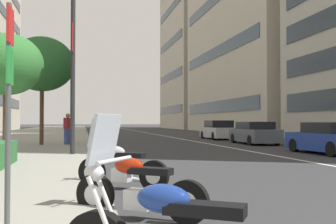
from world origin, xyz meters
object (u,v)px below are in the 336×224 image
at_px(car_mid_block_traffic, 218,130).
at_px(street_tree_by_lamp_post, 6,65).
at_px(motorcycle_by_sign_pole, 136,189).
at_px(car_far_down_avenue, 329,139).
at_px(motorcycle_nearest_camera, 121,169).
at_px(parking_sign_by_curb, 9,90).
at_px(car_following_behind, 254,133).
at_px(street_tree_near_plaza_corner, 42,64).
at_px(street_lamp_with_banners, 81,36).
at_px(pedestrian_on_plaza, 68,129).

xyz_separation_m(car_mid_block_traffic, street_tree_by_lamp_post, (-14.12, 13.47, 2.90)).
xyz_separation_m(motorcycle_by_sign_pole, car_far_down_avenue, (9.77, -9.73, 0.22)).
bearing_deg(motorcycle_nearest_camera, parking_sign_by_curb, 101.60).
height_order(motorcycle_by_sign_pole, car_far_down_avenue, motorcycle_by_sign_pole).
xyz_separation_m(motorcycle_by_sign_pole, street_tree_by_lamp_post, (10.42, 3.66, 3.16)).
distance_m(parking_sign_by_curb, street_tree_by_lamp_post, 11.87).
xyz_separation_m(car_following_behind, street_tree_near_plaza_corner, (-0.80, 12.74, 3.86)).
bearing_deg(car_mid_block_traffic, street_tree_by_lamp_post, 137.43).
height_order(car_mid_block_traffic, street_tree_by_lamp_post, street_tree_by_lamp_post).
distance_m(car_following_behind, street_lamp_with_banners, 13.63).
bearing_deg(parking_sign_by_curb, street_tree_by_lamp_post, 10.34).
relative_size(car_following_behind, street_tree_near_plaza_corner, 0.80).
relative_size(motorcycle_by_sign_pole, street_tree_near_plaza_corner, 0.30).
bearing_deg(motorcycle_by_sign_pole, car_following_behind, -83.44).
relative_size(car_following_behind, street_lamp_with_banners, 0.61).
distance_m(motorcycle_nearest_camera, street_tree_near_plaza_corner, 15.07).
distance_m(parking_sign_by_curb, pedestrian_on_plaza, 17.91).
xyz_separation_m(car_following_behind, street_tree_by_lamp_post, (-7.21, 13.42, 2.93)).
distance_m(car_mid_block_traffic, parking_sign_by_curb, 28.08).
bearing_deg(street_tree_by_lamp_post, car_following_behind, -61.75).
distance_m(street_tree_by_lamp_post, pedestrian_on_plaza, 7.16).
bearing_deg(pedestrian_on_plaza, motorcycle_by_sign_pole, -38.43).
bearing_deg(parking_sign_by_curb, street_lamp_with_banners, -3.47).
bearing_deg(motorcycle_by_sign_pole, motorcycle_nearest_camera, -54.96).
bearing_deg(parking_sign_by_curb, car_following_behind, -31.12).
relative_size(street_tree_near_plaza_corner, pedestrian_on_plaza, 3.45).
xyz_separation_m(car_far_down_avenue, pedestrian_on_plaza, (7.01, 11.32, 0.36)).
bearing_deg(car_mid_block_traffic, car_far_down_avenue, -179.22).
xyz_separation_m(street_tree_by_lamp_post, street_tree_near_plaza_corner, (6.41, -0.69, 0.94)).
relative_size(motorcycle_by_sign_pole, car_far_down_avenue, 0.42).
relative_size(motorcycle_by_sign_pole, parking_sign_by_curb, 0.69).
relative_size(car_far_down_avenue, parking_sign_by_curb, 1.65).
height_order(street_tree_by_lamp_post, street_tree_near_plaza_corner, street_tree_near_plaza_corner).
relative_size(motorcycle_nearest_camera, street_tree_by_lamp_post, 0.39).
distance_m(street_lamp_with_banners, street_tree_by_lamp_post, 3.04).
relative_size(motorcycle_nearest_camera, parking_sign_by_curb, 0.70).
height_order(street_tree_by_lamp_post, pedestrian_on_plaza, street_tree_by_lamp_post).
bearing_deg(parking_sign_by_curb, street_tree_near_plaza_corner, 4.52).
height_order(car_far_down_avenue, car_following_behind, car_following_behind).
xyz_separation_m(car_mid_block_traffic, pedestrian_on_plaza, (-7.76, 11.40, 0.32)).
xyz_separation_m(motorcycle_nearest_camera, car_far_down_avenue, (7.12, -9.70, 0.24)).
bearing_deg(motorcycle_by_sign_pole, car_mid_block_traffic, -76.26).
relative_size(street_tree_by_lamp_post, street_tree_near_plaza_corner, 0.79).
xyz_separation_m(street_tree_near_plaza_corner, pedestrian_on_plaza, (-0.06, -1.38, -3.52)).
xyz_separation_m(car_following_behind, parking_sign_by_curb, (-18.75, 11.32, 1.09)).
xyz_separation_m(motorcycle_nearest_camera, street_lamp_with_banners, (7.52, 0.90, 4.37)).
height_order(motorcycle_by_sign_pole, pedestrian_on_plaza, pedestrian_on_plaza).
relative_size(motorcycle_nearest_camera, car_following_behind, 0.39).
height_order(car_following_behind, street_tree_by_lamp_post, street_tree_by_lamp_post).
distance_m(street_lamp_with_banners, pedestrian_on_plaza, 7.64).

